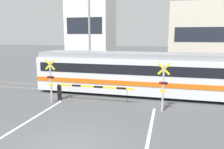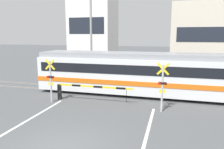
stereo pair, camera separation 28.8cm
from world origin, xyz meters
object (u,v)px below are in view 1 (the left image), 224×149
commuter_train (150,73)px  crossing_signal_left (51,79)px  crossing_barrier_far (144,75)px  pedestrian (131,67)px  crossing_signal_right (163,85)px  crossing_barrier_near (81,89)px

commuter_train → crossing_signal_left: (-5.88, -3.47, -0.09)m
crossing_barrier_far → pedestrian: size_ratio=3.05×
crossing_signal_right → pedestrian: size_ratio=1.68×
pedestrian → crossing_barrier_far: bearing=-63.7°
commuter_train → crossing_signal_left: size_ratio=5.90×
crossing_signal_left → commuter_train: bearing=30.5°
crossing_barrier_near → pedestrian: size_ratio=3.05×
crossing_barrier_near → crossing_signal_left: crossing_signal_left is taller
commuter_train → crossing_barrier_far: size_ratio=3.25×
crossing_signal_left → crossing_signal_right: size_ratio=1.00×
crossing_barrier_near → crossing_signal_right: crossing_signal_right is taller
crossing_signal_right → crossing_signal_left: bearing=180.0°
pedestrian → crossing_signal_right: bearing=-71.4°
crossing_barrier_near → crossing_signal_right: (5.16, -0.69, 0.71)m
crossing_barrier_far → crossing_signal_right: (1.72, -6.71, 0.71)m
commuter_train → crossing_signal_right: 3.61m
commuter_train → pedestrian: commuter_train is taller
commuter_train → crossing_signal_left: bearing=-149.5°
commuter_train → crossing_signal_left: 6.82m
commuter_train → crossing_signal_right: size_ratio=5.90×
crossing_barrier_far → crossing_signal_right: bearing=-75.7°
commuter_train → pedestrian: size_ratio=9.89×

